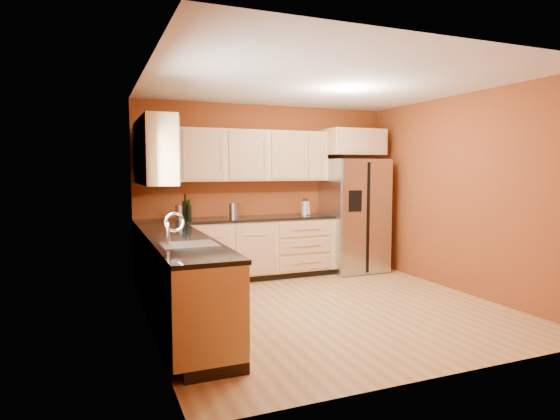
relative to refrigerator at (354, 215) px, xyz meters
name	(u,v)px	position (x,y,z in m)	size (l,w,h in m)	color
floor	(325,307)	(-1.35, -1.62, -0.89)	(4.00, 4.00, 0.00)	#AF7843
ceiling	(327,83)	(-1.35, -1.62, 1.71)	(4.00, 4.00, 0.00)	silver
wall_back	(266,190)	(-1.35, 0.38, 0.41)	(4.00, 0.04, 2.60)	brown
wall_front	(448,212)	(-1.35, -3.62, 0.41)	(4.00, 0.04, 2.60)	brown
wall_left	(148,202)	(-3.35, -1.62, 0.41)	(0.04, 4.00, 2.60)	brown
wall_right	(461,194)	(0.65, -1.62, 0.41)	(0.04, 4.00, 2.60)	brown
base_cabinets_back	(238,250)	(-1.90, 0.07, -0.45)	(2.90, 0.60, 0.88)	tan
base_cabinets_left	(180,284)	(-3.05, -1.62, -0.45)	(0.60, 2.80, 0.88)	tan
countertop_back	(238,219)	(-1.90, 0.06, 0.01)	(2.90, 0.62, 0.04)	black
countertop_left	(180,240)	(-3.04, -1.62, 0.01)	(0.62, 2.80, 0.04)	black
upper_cabinets_back	(254,156)	(-1.60, 0.21, 0.94)	(2.30, 0.33, 0.75)	tan
upper_cabinets_left	(154,152)	(-3.19, -0.90, 0.94)	(0.33, 1.35, 0.75)	tan
corner_upper_cabinet	(158,154)	(-3.02, 0.04, 0.94)	(0.62, 0.33, 0.75)	tan
over_fridge_cabinet	(352,142)	(0.00, 0.07, 1.16)	(0.92, 0.60, 0.40)	tan
refrigerator	(354,215)	(0.00, 0.00, 0.00)	(0.90, 0.75, 1.78)	#A8A8AC
window	(156,177)	(-3.33, -2.12, 0.66)	(0.03, 0.90, 1.00)	white
sink_faucet	(189,229)	(-3.04, -2.12, 0.18)	(0.50, 0.42, 0.30)	silver
canister_left	(180,213)	(-2.73, 0.12, 0.13)	(0.12, 0.12, 0.20)	#A8A8AC
canister_right	(234,211)	(-1.99, -0.01, 0.14)	(0.13, 0.13, 0.22)	#A8A8AC
wine_bottle_a	(189,210)	(-2.62, 0.01, 0.17)	(0.06, 0.06, 0.29)	black
wine_bottle_b	(185,207)	(-2.66, 0.08, 0.21)	(0.08, 0.08, 0.36)	black
knife_block	(305,208)	(-0.82, 0.08, 0.13)	(0.10, 0.09, 0.21)	#AA7E52
soap_dispenser	(305,209)	(-0.85, 0.04, 0.12)	(0.06, 0.06, 0.19)	silver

